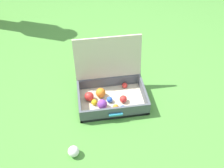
# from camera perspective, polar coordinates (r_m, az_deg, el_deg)

# --- Properties ---
(ground_plane) EXTENTS (16.00, 16.00, 0.00)m
(ground_plane) POSITION_cam_1_polar(r_m,az_deg,el_deg) (2.18, 1.36, -5.11)
(ground_plane) COLOR #4C8C38
(open_suitcase) EXTENTS (0.57, 0.47, 0.50)m
(open_suitcase) POSITION_cam_1_polar(r_m,az_deg,el_deg) (2.18, -0.49, -1.01)
(open_suitcase) COLOR beige
(open_suitcase) RESTS_ON ground
(stray_ball_on_grass) EXTENTS (0.08, 0.08, 0.08)m
(stray_ball_on_grass) POSITION_cam_1_polar(r_m,az_deg,el_deg) (1.90, -8.52, -14.54)
(stray_ball_on_grass) COLOR white
(stray_ball_on_grass) RESTS_ON ground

